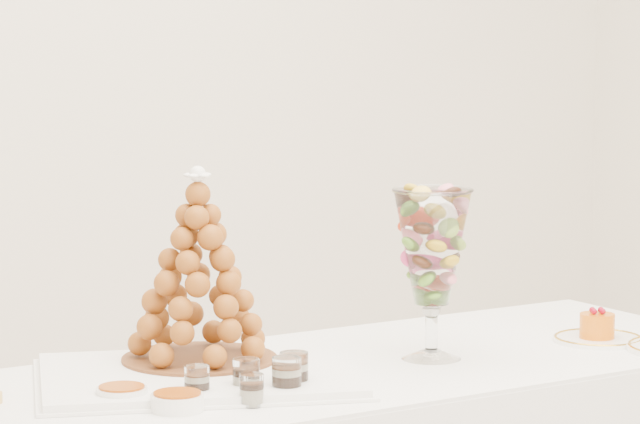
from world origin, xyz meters
TOP-DOWN VIEW (x-y plane):
  - lace_tray at (-0.36, 0.13)m, footprint 0.74×0.64m
  - macaron_vase at (0.17, 0.07)m, footprint 0.17×0.17m
  - cake_plate at (0.60, 0.03)m, footprint 0.21×0.21m
  - verrine_a at (-0.43, -0.01)m, footprint 0.05×0.05m
  - verrine_b at (-0.33, -0.02)m, footprint 0.07×0.07m
  - verrine_c at (-0.23, -0.03)m, footprint 0.06×0.06m
  - verrine_d at (-0.36, -0.10)m, footprint 0.05×0.05m
  - verrine_e at (-0.27, -0.07)m, footprint 0.06×0.06m
  - ramekin_back at (-0.56, 0.04)m, footprint 0.10×0.10m
  - ramekin_front at (-0.50, -0.06)m, footprint 0.10×0.10m
  - croquembouche at (-0.31, 0.23)m, footprint 0.32×0.32m
  - mousse_cake at (0.60, 0.03)m, footprint 0.08×0.08m

SIDE VIEW (x-z plane):
  - cake_plate at x=0.60m, z-range 0.67..0.68m
  - lace_tray at x=-0.36m, z-range 0.67..0.69m
  - ramekin_back at x=-0.56m, z-range 0.67..0.70m
  - ramekin_front at x=-0.50m, z-range 0.67..0.71m
  - verrine_d at x=-0.36m, z-range 0.67..0.74m
  - verrine_a at x=-0.43m, z-range 0.67..0.74m
  - verrine_b at x=-0.33m, z-range 0.67..0.75m
  - verrine_c at x=-0.23m, z-range 0.67..0.75m
  - mousse_cake at x=0.60m, z-range 0.68..0.75m
  - verrine_e at x=-0.27m, z-range 0.67..0.75m
  - croquembouche at x=-0.31m, z-range 0.69..1.09m
  - macaron_vase at x=0.17m, z-range 0.73..1.09m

